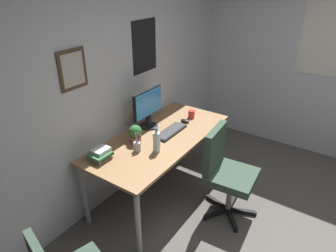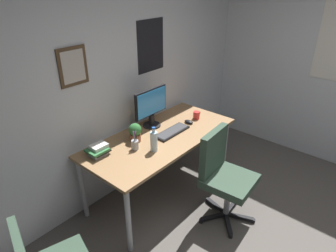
{
  "view_description": "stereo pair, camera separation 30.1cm",
  "coord_description": "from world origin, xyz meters",
  "px_view_note": "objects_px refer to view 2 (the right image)",
  "views": [
    {
      "loc": [
        -2.04,
        0.07,
        2.26
      ],
      "look_at": [
        0.17,
        1.58,
        0.89
      ],
      "focal_mm": 31.85,
      "sensor_mm": 36.0,
      "label": 1
    },
    {
      "loc": [
        -1.86,
        -0.17,
        2.26
      ],
      "look_at": [
        0.17,
        1.58,
        0.89
      ],
      "focal_mm": 31.85,
      "sensor_mm": 36.0,
      "label": 2
    }
  ],
  "objects_px": {
    "pen_cup": "(135,144)",
    "book_stack_left": "(98,150)",
    "coffee_mug_near": "(197,115)",
    "water_bottle": "(154,141)",
    "monitor": "(151,106)",
    "potted_plant": "(135,132)",
    "office_chair": "(223,172)",
    "computer_mouse": "(189,122)",
    "keyboard": "(172,132)"
  },
  "relations": [
    {
      "from": "monitor",
      "to": "computer_mouse",
      "type": "bearing_deg",
      "value": -41.05
    },
    {
      "from": "monitor",
      "to": "coffee_mug_near",
      "type": "xyz_separation_m",
      "value": [
        0.48,
        -0.27,
        -0.19
      ]
    },
    {
      "from": "pen_cup",
      "to": "book_stack_left",
      "type": "bearing_deg",
      "value": 147.2
    },
    {
      "from": "pen_cup",
      "to": "potted_plant",
      "type": "bearing_deg",
      "value": 45.0
    },
    {
      "from": "water_bottle",
      "to": "book_stack_left",
      "type": "bearing_deg",
      "value": 138.66
    },
    {
      "from": "monitor",
      "to": "potted_plant",
      "type": "distance_m",
      "value": 0.4
    },
    {
      "from": "book_stack_left",
      "to": "pen_cup",
      "type": "bearing_deg",
      "value": -32.8
    },
    {
      "from": "pen_cup",
      "to": "book_stack_left",
      "type": "distance_m",
      "value": 0.35
    },
    {
      "from": "keyboard",
      "to": "potted_plant",
      "type": "bearing_deg",
      "value": 155.39
    },
    {
      "from": "computer_mouse",
      "to": "water_bottle",
      "type": "height_order",
      "value": "water_bottle"
    },
    {
      "from": "water_bottle",
      "to": "book_stack_left",
      "type": "xyz_separation_m",
      "value": [
        -0.39,
        0.35,
        -0.06
      ]
    },
    {
      "from": "water_bottle",
      "to": "potted_plant",
      "type": "relative_size",
      "value": 1.29
    },
    {
      "from": "keyboard",
      "to": "coffee_mug_near",
      "type": "xyz_separation_m",
      "value": [
        0.46,
        0.01,
        0.03
      ]
    },
    {
      "from": "water_bottle",
      "to": "pen_cup",
      "type": "bearing_deg",
      "value": 122.5
    },
    {
      "from": "water_bottle",
      "to": "coffee_mug_near",
      "type": "distance_m",
      "value": 0.86
    },
    {
      "from": "coffee_mug_near",
      "to": "potted_plant",
      "type": "height_order",
      "value": "potted_plant"
    },
    {
      "from": "potted_plant",
      "to": "pen_cup",
      "type": "distance_m",
      "value": 0.17
    },
    {
      "from": "monitor",
      "to": "book_stack_left",
      "type": "bearing_deg",
      "value": -177.44
    },
    {
      "from": "potted_plant",
      "to": "book_stack_left",
      "type": "height_order",
      "value": "potted_plant"
    },
    {
      "from": "water_bottle",
      "to": "coffee_mug_near",
      "type": "relative_size",
      "value": 2.21
    },
    {
      "from": "coffee_mug_near",
      "to": "water_bottle",
      "type": "bearing_deg",
      "value": -172.8
    },
    {
      "from": "office_chair",
      "to": "pen_cup",
      "type": "height_order",
      "value": "office_chair"
    },
    {
      "from": "potted_plant",
      "to": "pen_cup",
      "type": "xyz_separation_m",
      "value": [
        -0.11,
        -0.11,
        -0.05
      ]
    },
    {
      "from": "pen_cup",
      "to": "monitor",
      "type": "bearing_deg",
      "value": 25.52
    },
    {
      "from": "office_chair",
      "to": "computer_mouse",
      "type": "distance_m",
      "value": 0.76
    },
    {
      "from": "monitor",
      "to": "pen_cup",
      "type": "distance_m",
      "value": 0.55
    },
    {
      "from": "keyboard",
      "to": "computer_mouse",
      "type": "xyz_separation_m",
      "value": [
        0.3,
        0.0,
        0.01
      ]
    },
    {
      "from": "book_stack_left",
      "to": "potted_plant",
      "type": "bearing_deg",
      "value": -10.51
    },
    {
      "from": "computer_mouse",
      "to": "water_bottle",
      "type": "bearing_deg",
      "value": -171.62
    },
    {
      "from": "office_chair",
      "to": "potted_plant",
      "type": "distance_m",
      "value": 0.96
    },
    {
      "from": "potted_plant",
      "to": "computer_mouse",
      "type": "bearing_deg",
      "value": -14.11
    },
    {
      "from": "computer_mouse",
      "to": "coffee_mug_near",
      "type": "bearing_deg",
      "value": 1.97
    },
    {
      "from": "office_chair",
      "to": "coffee_mug_near",
      "type": "bearing_deg",
      "value": 55.22
    },
    {
      "from": "coffee_mug_near",
      "to": "book_stack_left",
      "type": "height_order",
      "value": "book_stack_left"
    },
    {
      "from": "office_chair",
      "to": "water_bottle",
      "type": "relative_size",
      "value": 3.76
    },
    {
      "from": "water_bottle",
      "to": "book_stack_left",
      "type": "height_order",
      "value": "water_bottle"
    },
    {
      "from": "water_bottle",
      "to": "office_chair",
      "type": "bearing_deg",
      "value": -55.02
    },
    {
      "from": "water_bottle",
      "to": "coffee_mug_near",
      "type": "bearing_deg",
      "value": 7.2
    },
    {
      "from": "monitor",
      "to": "pen_cup",
      "type": "xyz_separation_m",
      "value": [
        -0.47,
        -0.22,
        -0.19
      ]
    },
    {
      "from": "office_chair",
      "to": "water_bottle",
      "type": "height_order",
      "value": "water_bottle"
    },
    {
      "from": "monitor",
      "to": "computer_mouse",
      "type": "relative_size",
      "value": 4.18
    },
    {
      "from": "monitor",
      "to": "pen_cup",
      "type": "bearing_deg",
      "value": -154.48
    },
    {
      "from": "potted_plant",
      "to": "book_stack_left",
      "type": "bearing_deg",
      "value": 169.49
    },
    {
      "from": "book_stack_left",
      "to": "computer_mouse",
      "type": "bearing_deg",
      "value": -12.77
    },
    {
      "from": "monitor",
      "to": "potted_plant",
      "type": "height_order",
      "value": "monitor"
    },
    {
      "from": "keyboard",
      "to": "water_bottle",
      "type": "height_order",
      "value": "water_bottle"
    },
    {
      "from": "office_chair",
      "to": "monitor",
      "type": "relative_size",
      "value": 2.07
    },
    {
      "from": "monitor",
      "to": "water_bottle",
      "type": "xyz_separation_m",
      "value": [
        -0.37,
        -0.38,
        -0.13
      ]
    },
    {
      "from": "monitor",
      "to": "computer_mouse",
      "type": "xyz_separation_m",
      "value": [
        0.32,
        -0.28,
        -0.22
      ]
    },
    {
      "from": "water_bottle",
      "to": "potted_plant",
      "type": "xyz_separation_m",
      "value": [
        0.01,
        0.27,
        -0.0
      ]
    }
  ]
}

